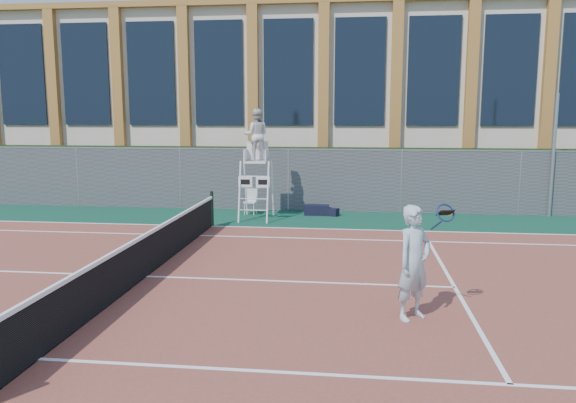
# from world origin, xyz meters

# --- Properties ---
(ground) EXTENTS (120.00, 120.00, 0.00)m
(ground) POSITION_xyz_m (0.00, 0.00, 0.00)
(ground) COLOR #233814
(apron) EXTENTS (36.00, 20.00, 0.01)m
(apron) POSITION_xyz_m (0.00, 1.00, 0.01)
(apron) COLOR #0D3D2A
(apron) RESTS_ON ground
(tennis_court) EXTENTS (23.77, 10.97, 0.02)m
(tennis_court) POSITION_xyz_m (0.00, 0.00, 0.02)
(tennis_court) COLOR brown
(tennis_court) RESTS_ON apron
(tennis_net) EXTENTS (0.10, 11.30, 1.10)m
(tennis_net) POSITION_xyz_m (0.00, 0.00, 0.54)
(tennis_net) COLOR black
(tennis_net) RESTS_ON ground
(fence) EXTENTS (40.00, 0.06, 2.20)m
(fence) POSITION_xyz_m (0.00, 8.80, 1.10)
(fence) COLOR #595E60
(fence) RESTS_ON ground
(hedge) EXTENTS (40.00, 1.40, 2.20)m
(hedge) POSITION_xyz_m (0.00, 10.00, 1.10)
(hedge) COLOR black
(hedge) RESTS_ON ground
(building) EXTENTS (45.00, 10.60, 8.22)m
(building) POSITION_xyz_m (0.00, 17.95, 4.15)
(building) COLOR beige
(building) RESTS_ON ground
(steel_pole) EXTENTS (0.12, 0.12, 4.14)m
(steel_pole) POSITION_xyz_m (10.99, 8.70, 2.07)
(steel_pole) COLOR #9EA0A5
(steel_pole) RESTS_ON ground
(umpire_chair) EXTENTS (1.03, 1.58, 3.67)m
(umpire_chair) POSITION_xyz_m (1.15, 7.05, 2.68)
(umpire_chair) COLOR white
(umpire_chair) RESTS_ON ground
(plastic_chair) EXTENTS (0.45, 0.45, 0.88)m
(plastic_chair) POSITION_xyz_m (0.80, 7.90, 0.53)
(plastic_chair) COLOR silver
(plastic_chair) RESTS_ON apron
(sports_bag_near) EXTENTS (0.85, 0.35, 0.36)m
(sports_bag_near) POSITION_xyz_m (3.09, 7.93, 0.19)
(sports_bag_near) COLOR black
(sports_bag_near) RESTS_ON apron
(sports_bag_far) EXTENTS (0.71, 0.52, 0.26)m
(sports_bag_far) POSITION_xyz_m (3.52, 7.91, 0.14)
(sports_bag_far) COLOR black
(sports_bag_far) RESTS_ON apron
(tennis_player) EXTENTS (1.12, 0.88, 1.93)m
(tennis_player) POSITION_xyz_m (5.39, -1.85, 1.00)
(tennis_player) COLOR #A9C3CB
(tennis_player) RESTS_ON tennis_court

